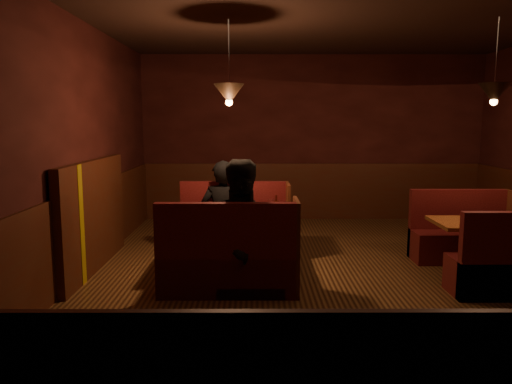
{
  "coord_description": "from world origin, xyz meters",
  "views": [
    {
      "loc": [
        -1.02,
        -5.38,
        1.75
      ],
      "look_at": [
        -1.0,
        0.24,
        0.95
      ],
      "focal_mm": 35.0,
      "sensor_mm": 36.0,
      "label": 1
    }
  ],
  "objects_px": {
    "main_bench_near": "(229,265)",
    "diner_b": "(246,209)",
    "second_table": "(485,236)",
    "second_bench_far": "(462,238)",
    "main_table": "(231,228)",
    "main_bench_far": "(235,233)",
    "diner_a": "(223,196)"
  },
  "relations": [
    {
      "from": "second_bench_far",
      "to": "diner_a",
      "type": "xyz_separation_m",
      "value": [
        -3.03,
        0.11,
        0.52
      ]
    },
    {
      "from": "main_bench_near",
      "to": "second_table",
      "type": "bearing_deg",
      "value": 11.79
    },
    {
      "from": "main_bench_near",
      "to": "second_table",
      "type": "height_order",
      "value": "main_bench_near"
    },
    {
      "from": "main_table",
      "to": "second_bench_far",
      "type": "height_order",
      "value": "main_table"
    },
    {
      "from": "main_table",
      "to": "main_bench_near",
      "type": "bearing_deg",
      "value": -88.84
    },
    {
      "from": "main_bench_near",
      "to": "diner_a",
      "type": "distance_m",
      "value": 1.48
    },
    {
      "from": "second_table",
      "to": "second_bench_far",
      "type": "relative_size",
      "value": 0.9
    },
    {
      "from": "second_table",
      "to": "diner_b",
      "type": "bearing_deg",
      "value": -169.52
    },
    {
      "from": "second_bench_far",
      "to": "diner_b",
      "type": "xyz_separation_m",
      "value": [
        -2.72,
        -1.17,
        0.58
      ]
    },
    {
      "from": "diner_b",
      "to": "main_table",
      "type": "bearing_deg",
      "value": 87.01
    },
    {
      "from": "main_table",
      "to": "main_bench_far",
      "type": "bearing_deg",
      "value": 88.83
    },
    {
      "from": "diner_a",
      "to": "diner_b",
      "type": "relative_size",
      "value": 0.94
    },
    {
      "from": "second_bench_far",
      "to": "second_table",
      "type": "bearing_deg",
      "value": -92.2
    },
    {
      "from": "main_bench_far",
      "to": "second_table",
      "type": "height_order",
      "value": "main_bench_far"
    },
    {
      "from": "main_table",
      "to": "second_table",
      "type": "height_order",
      "value": "main_table"
    },
    {
      "from": "main_table",
      "to": "main_bench_far",
      "type": "relative_size",
      "value": 0.91
    },
    {
      "from": "main_bench_near",
      "to": "second_table",
      "type": "xyz_separation_m",
      "value": [
        2.85,
        0.6,
        0.16
      ]
    },
    {
      "from": "main_bench_near",
      "to": "second_table",
      "type": "distance_m",
      "value": 2.92
    },
    {
      "from": "main_bench_near",
      "to": "diner_a",
      "type": "height_order",
      "value": "diner_a"
    },
    {
      "from": "diner_a",
      "to": "diner_b",
      "type": "bearing_deg",
      "value": 108.81
    },
    {
      "from": "main_bench_near",
      "to": "second_bench_far",
      "type": "relative_size",
      "value": 1.14
    },
    {
      "from": "main_table",
      "to": "diner_a",
      "type": "height_order",
      "value": "diner_a"
    },
    {
      "from": "main_table",
      "to": "second_table",
      "type": "bearing_deg",
      "value": -2.74
    },
    {
      "from": "main_bench_near",
      "to": "diner_b",
      "type": "xyz_separation_m",
      "value": [
        0.16,
        0.1,
        0.55
      ]
    },
    {
      "from": "main_bench_far",
      "to": "second_table",
      "type": "bearing_deg",
      "value": -16.92
    },
    {
      "from": "second_table",
      "to": "second_bench_far",
      "type": "distance_m",
      "value": 0.7
    },
    {
      "from": "main_bench_far",
      "to": "diner_b",
      "type": "xyz_separation_m",
      "value": [
        0.16,
        -1.37,
        0.55
      ]
    },
    {
      "from": "diner_b",
      "to": "main_bench_near",
      "type": "bearing_deg",
      "value": -167.91
    },
    {
      "from": "diner_b",
      "to": "second_bench_far",
      "type": "bearing_deg",
      "value": 4.54
    },
    {
      "from": "second_table",
      "to": "second_bench_far",
      "type": "height_order",
      "value": "second_bench_far"
    },
    {
      "from": "main_bench_near",
      "to": "main_table",
      "type": "bearing_deg",
      "value": 91.16
    },
    {
      "from": "second_table",
      "to": "main_bench_far",
      "type": "bearing_deg",
      "value": 163.08
    }
  ]
}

